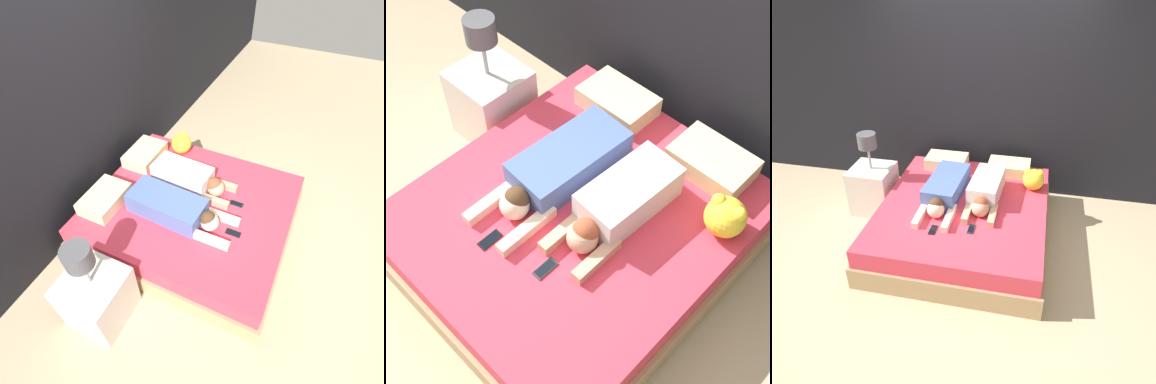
# 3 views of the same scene
# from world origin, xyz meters

# --- Properties ---
(ground_plane) EXTENTS (12.00, 12.00, 0.00)m
(ground_plane) POSITION_xyz_m (0.00, 0.00, 0.00)
(ground_plane) COLOR tan
(wall_back) EXTENTS (12.00, 0.06, 2.60)m
(wall_back) POSITION_xyz_m (0.00, 1.18, 1.30)
(wall_back) COLOR black
(wall_back) RESTS_ON ground_plane
(bed) EXTENTS (1.83, 2.06, 0.44)m
(bed) POSITION_xyz_m (0.00, 0.00, 0.22)
(bed) COLOR tan
(bed) RESTS_ON ground_plane
(pillow_head_left) EXTENTS (0.51, 0.34, 0.14)m
(pillow_head_left) POSITION_xyz_m (-0.40, 0.80, 0.51)
(pillow_head_left) COLOR beige
(pillow_head_left) RESTS_ON bed
(pillow_head_right) EXTENTS (0.51, 0.34, 0.14)m
(pillow_head_right) POSITION_xyz_m (0.40, 0.80, 0.51)
(pillow_head_right) COLOR beige
(pillow_head_right) RESTS_ON bed
(person_left) EXTENTS (0.40, 1.10, 0.22)m
(person_left) POSITION_xyz_m (-0.23, 0.08, 0.55)
(person_left) COLOR #4C66A5
(person_left) RESTS_ON bed
(person_right) EXTENTS (0.35, 0.91, 0.24)m
(person_right) POSITION_xyz_m (0.21, 0.13, 0.55)
(person_right) COLOR silver
(person_right) RESTS_ON bed
(cell_phone_left) EXTENTS (0.06, 0.15, 0.01)m
(cell_phone_left) POSITION_xyz_m (-0.20, -0.52, 0.45)
(cell_phone_left) COLOR black
(cell_phone_left) RESTS_ON bed
(cell_phone_right) EXTENTS (0.06, 0.15, 0.01)m
(cell_phone_right) POSITION_xyz_m (0.17, -0.43, 0.45)
(cell_phone_right) COLOR #2D2D33
(cell_phone_right) RESTS_ON bed
(plush_toy) EXTENTS (0.24, 0.24, 0.26)m
(plush_toy) POSITION_xyz_m (0.71, 0.47, 0.57)
(plush_toy) COLOR yellow
(plush_toy) RESTS_ON bed
(nightstand) EXTENTS (0.49, 0.49, 1.02)m
(nightstand) POSITION_xyz_m (-1.21, 0.32, 0.32)
(nightstand) COLOR beige
(nightstand) RESTS_ON ground_plane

